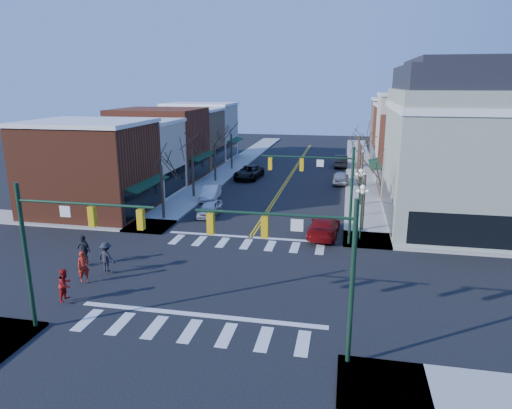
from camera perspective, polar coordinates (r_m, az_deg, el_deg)
The scene contains 36 objects.
ground at distance 28.09m, azimuth -4.02°, elevation -9.20°, with size 160.00×160.00×0.00m, color black.
sidewalk_left at distance 48.70m, azimuth -7.79°, elevation 1.27°, with size 3.50×70.00×0.15m, color #9E9B93.
sidewalk_right at distance 46.15m, azimuth 13.22°, elevation 0.24°, with size 3.50×70.00×0.15m, color #9E9B93.
bldg_left_brick_a at distance 43.43m, azimuth -20.04°, elevation 4.13°, with size 10.00×8.50×8.00m, color maroon.
bldg_left_stucco_a at distance 50.14m, azimuth -15.48°, elevation 5.55°, with size 10.00×7.00×7.50m, color beige.
bldg_left_brick_b at distance 57.25m, azimuth -11.95°, elevation 7.38°, with size 10.00×9.00×8.50m, color maroon.
bldg_left_tan at distance 64.90m, azimuth -9.08°, elevation 8.06°, with size 10.00×7.50×7.80m, color #8A6C4C.
bldg_left_stucco_b at distance 72.15m, azimuth -6.94°, elevation 8.98°, with size 10.00×8.00×8.20m, color beige.
bldg_right_brick_a at distance 51.70m, azimuth 20.84°, elevation 5.66°, with size 10.00×8.50×8.00m, color maroon.
bldg_right_stucco at distance 59.17m, azimuth 19.76°, elevation 7.80°, with size 10.00×7.00×10.00m, color beige.
bldg_right_brick_b at distance 66.64m, azimuth 18.82°, elevation 7.94°, with size 10.00×8.00×8.50m, color maroon.
bldg_right_tan at distance 74.51m, azimuth 18.09°, elevation 8.85°, with size 10.00×8.00×9.00m, color #8A6C4C.
victorian_corner at distance 40.63m, azimuth 25.04°, elevation 6.75°, with size 12.25×14.25×13.30m.
traffic_mast_near_left at distance 22.36m, azimuth -23.33°, elevation -3.94°, with size 6.60×0.28×7.20m.
traffic_mast_near_right at distance 18.61m, azimuth 6.35°, elevation -6.46°, with size 6.60×0.28×7.20m.
traffic_mast_far_right at distance 32.82m, azimuth 8.68°, elevation 2.88°, with size 6.60×0.28×7.20m.
lamppost_corner at distance 34.28m, azimuth 13.09°, elevation 0.18°, with size 0.36×0.36×4.33m.
lamppost_midblock at distance 40.61m, azimuth 12.87°, elevation 2.47°, with size 0.36×0.36×4.33m.
tree_left_a at distance 39.88m, azimuth -11.61°, elevation 1.46°, with size 0.24×0.24×4.76m, color #382B21.
tree_left_b at distance 47.15m, azimuth -7.89°, elevation 3.86°, with size 0.24×0.24×5.04m, color #382B21.
tree_left_c at distance 54.69m, azimuth -5.15°, elevation 5.20°, with size 0.24×0.24×4.55m, color #382B21.
tree_left_d at distance 62.28m, azimuth -3.08°, elevation 6.60°, with size 0.24×0.24×4.90m, color #382B21.
tree_right_a at distance 36.87m, azimuth 13.25°, elevation 0.15°, with size 0.24×0.24×4.62m, color #382B21.
tree_right_b at distance 44.60m, azimuth 13.00°, elevation 3.07°, with size 0.24×0.24×5.18m, color #382B21.
tree_right_c at distance 52.49m, azimuth 12.79°, elevation 4.64°, with size 0.24×0.24×4.83m, color #382B21.
tree_right_d at distance 60.38m, azimuth 12.65°, elevation 6.03°, with size 0.24×0.24×4.97m, color #382B21.
car_left_near at distance 40.81m, azimuth -5.80°, elevation -0.45°, with size 1.63×4.04×1.38m, color silver.
car_left_mid at distance 46.42m, azimuth -5.69°, elevation 1.47°, with size 1.52×4.35×1.43m, color white.
car_left_far at distance 56.39m, azimuth -0.90°, elevation 4.04°, with size 2.66×5.78×1.61m, color black.
car_right_near at distance 35.58m, azimuth 8.51°, elevation -2.72°, with size 2.17×5.34×1.55m, color maroon.
car_right_mid at distance 54.44m, azimuth 10.56°, elevation 3.34°, with size 1.79×4.46×1.52m, color #A5A5A9.
car_right_far at distance 65.59m, azimuth 10.55°, elevation 5.37°, with size 1.79×5.13×1.69m, color black.
pedestrian_red_a at distance 28.81m, azimuth -20.76°, elevation -7.25°, with size 0.67×0.44×1.84m, color #A81F11.
pedestrian_red_b at distance 26.79m, azimuth -22.74°, elevation -9.22°, with size 0.86×0.67×1.78m, color #AF1412.
pedestrian_dark_a at distance 31.49m, azimuth -20.73°, elevation -5.28°, with size 1.12×0.47×1.92m, color black.
pedestrian_dark_b at distance 29.75m, azimuth -18.20°, elevation -6.25°, with size 1.23×0.70×1.90m, color black.
Camera 1 is at (6.91, -24.68, 11.48)m, focal length 32.00 mm.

